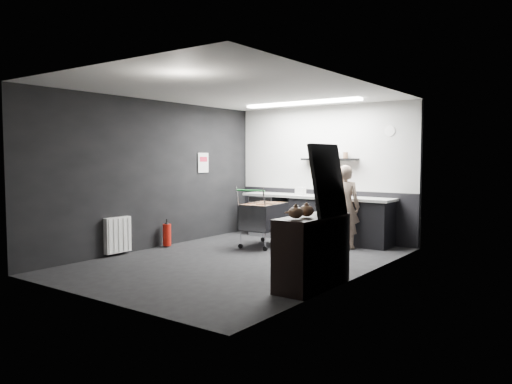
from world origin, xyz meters
The scene contains 22 objects.
floor centered at (0.00, 0.00, 0.00)m, with size 5.50×5.50×0.00m, color black.
ceiling centered at (0.00, 0.00, 2.70)m, with size 5.50×5.50×0.00m, color silver.
wall_back centered at (0.00, 2.75, 1.35)m, with size 5.50×5.50×0.00m, color black.
wall_front centered at (0.00, -2.75, 1.35)m, with size 5.50×5.50×0.00m, color black.
wall_left centered at (-2.00, 0.00, 1.35)m, with size 5.50×5.50×0.00m, color black.
wall_right centered at (2.00, 0.00, 1.35)m, with size 5.50×5.50×0.00m, color black.
kitchen_wall_panel centered at (0.00, 2.73, 1.85)m, with size 3.95×0.02×1.70m, color #B7B7B3.
dado_panel centered at (0.00, 2.73, 0.50)m, with size 3.95×0.02×1.00m, color black.
floating_shelf centered at (0.20, 2.62, 1.62)m, with size 1.20×0.22×0.04m, color black.
wall_clock centered at (1.40, 2.72, 2.15)m, with size 0.20×0.20×0.03m, color white.
poster centered at (-1.98, 1.30, 1.55)m, with size 0.02×0.30×0.40m, color silver.
poster_red_band centered at (-1.98, 1.30, 1.62)m, with size 0.01×0.22×0.10m, color red.
radiator centered at (-1.94, -0.90, 0.35)m, with size 0.10×0.50×0.60m, color white.
ceiling_strip centered at (0.00, 1.85, 2.67)m, with size 2.40×0.20×0.04m, color white.
prep_counter centered at (0.14, 2.42, 0.46)m, with size 3.20×0.61×0.90m.
person centered at (0.86, 1.97, 0.76)m, with size 0.56×0.37×1.53m, color beige.
shopping_cart centered at (-0.45, 1.28, 0.52)m, with size 0.69×1.04×1.09m.
sideboard centered at (1.76, -0.74, 0.58)m, with size 0.52×1.22×1.83m.
fire_extinguisher centered at (-1.85, 0.15, 0.24)m, with size 0.15×0.15×0.50m.
cardboard_box centered at (0.41, 2.37, 0.94)m, with size 0.44×0.34×0.09m, color #A47857.
pink_tub centered at (0.56, 2.42, 1.01)m, with size 0.22×0.22×0.22m, color white.
white_container centered at (-0.32, 2.37, 0.98)m, with size 0.18×0.14×0.16m, color white.
Camera 1 is at (4.88, -6.27, 1.66)m, focal length 35.00 mm.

